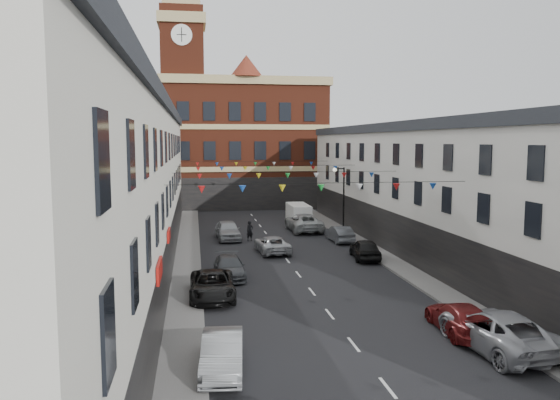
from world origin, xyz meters
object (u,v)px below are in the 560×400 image
car_left_b (222,353)px  car_left_e (228,230)px  car_right_d (365,249)px  moving_car (272,244)px  street_lamp (341,191)px  white_van (298,215)px  pedestrian (250,231)px  car_right_b (497,330)px  car_right_c (460,318)px  car_left_d (229,267)px  car_right_e (340,234)px  car_left_c (212,285)px  car_right_f (304,222)px

car_left_b → car_left_e: 26.76m
car_left_b → car_left_e: (1.86, 26.70, 0.12)m
car_right_d → moving_car: bearing=-20.8°
street_lamp → white_van: 6.94m
car_left_b → white_van: white_van is taller
pedestrian → car_left_e: bearing=129.8°
car_right_b → car_right_c: 2.03m
car_left_b → car_left_d: size_ratio=0.95×
car_right_d → car_right_e: (0.00, 6.82, -0.06)m
car_left_d → car_right_b: car_right_b is taller
street_lamp → moving_car: (-7.23, -7.13, -3.26)m
car_right_b → pedestrian: (-7.33, 25.32, 0.04)m
street_lamp → car_right_b: 27.55m
car_left_d → car_right_c: car_right_c is taller
car_left_c → moving_car: bearing=67.6°
car_left_b → moving_car: 21.20m
car_right_d → car_right_c: bearing=94.8°
car_right_f → pedestrian: 6.88m
car_right_c → pedestrian: size_ratio=2.74×
street_lamp → car_left_b: 30.43m
car_right_e → car_right_c: bearing=86.3°
car_right_b → car_left_b: bearing=-2.3°
car_left_e → car_right_f: size_ratio=0.80×
street_lamp → car_right_c: size_ratio=1.31×
street_lamp → car_right_e: size_ratio=1.47×
car_left_d → car_right_c: (9.27, -11.30, 0.02)m
car_right_c → moving_car: size_ratio=0.99×
car_right_b → car_right_f: 29.60m
car_right_f → white_van: 3.53m
car_right_e → car_left_e: bearing=-17.5°
car_left_b → car_right_f: size_ratio=0.70×
car_right_b → white_van: white_van is taller
car_right_c → pedestrian: pedestrian is taller
street_lamp → car_left_e: street_lamp is taller
car_right_b → white_van: bearing=-91.5°
car_left_b → car_right_c: size_ratio=0.91×
car_left_d → moving_car: 7.87m
car_left_e → car_right_d: 13.00m
car_right_b → moving_car: (-6.18, 20.23, -0.16)m
car_right_b → white_van: (-1.70, 33.06, 0.25)m
moving_car → pedestrian: 5.22m
car_left_d → car_left_e: size_ratio=0.94×
street_lamp → car_left_c: size_ratio=1.18×
car_right_b → car_right_d: 16.98m
car_left_b → car_right_d: car_right_d is taller
car_left_b → car_right_b: car_right_b is taller
pedestrian → car_left_c: bearing=-124.6°
pedestrian → white_van: bearing=32.0°
car_right_c → car_right_d: size_ratio=1.07×
car_right_f → moving_car: 10.25m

